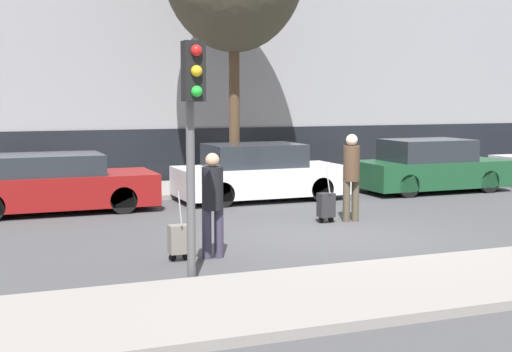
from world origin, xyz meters
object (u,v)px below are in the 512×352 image
Objects in this scene: parked_car_0 at (52,184)px; parked_car_2 at (430,167)px; pedestrian_right at (351,172)px; trolley_left at (179,239)px; trolley_right at (326,205)px; parked_car_1 at (259,174)px; traffic_light at (192,111)px; pedestrian_left at (213,199)px.

parked_car_0 is 1.09× the size of parked_car_2.
pedestrian_right is (5.60, -3.49, 0.41)m from parked_car_0.
trolley_left is at bearing -148.64° from pedestrian_right.
trolley_right is (-0.55, 0.04, -0.67)m from pedestrian_right.
parked_car_0 is 1.06× the size of parked_car_1.
trolley_left is at bearing -149.41° from trolley_right.
trolley_left is 0.96× the size of trolley_right.
pedestrian_right is at bearing -31.97° from parked_car_0.
traffic_light reaches higher than parked_car_2.
trolley_left is 4.80m from pedestrian_right.
parked_car_2 is at bearing -1.04° from parked_car_0.
parked_car_1 reaches higher than parked_car_0.
pedestrian_left is 4.28m from pedestrian_right.
pedestrian_left is 0.51× the size of traffic_light.
parked_car_2 is (4.91, -0.23, 0.01)m from parked_car_1.
pedestrian_left is at bearing -145.03° from trolley_right.
parked_car_0 is at bearing 145.65° from trolley_right.
parked_car_2 reaches higher than trolley_left.
parked_car_1 is 6.73m from trolley_left.
pedestrian_right is 0.87m from trolley_right.
parked_car_1 is 1.02× the size of parked_car_2.
trolley_right is at bearing 36.61° from pedestrian_left.
parked_car_1 is at bearing 0.54° from parked_car_0.
traffic_light is at bearing -141.82° from parked_car_2.
pedestrian_left is at bearing -118.18° from parked_car_1.
traffic_light is (-8.69, -6.83, 1.71)m from parked_car_2.
pedestrian_right is at bearing 38.55° from traffic_light.
parked_car_2 is at bearing 34.15° from trolley_right.
parked_car_2 is 2.26× the size of pedestrian_right.
parked_car_2 is (9.87, -0.18, 0.04)m from parked_car_0.
pedestrian_left is 3.88m from trolley_right.
trolley_left is at bearing -76.47° from parked_car_0.
trolley_left is at bearing -122.37° from parked_car_1.
trolley_right is (5.05, -3.45, -0.26)m from parked_car_0.
parked_car_0 is at bearing 110.28° from pedestrian_left.
traffic_light reaches higher than trolley_right.
parked_car_1 is 2.31× the size of pedestrian_right.
traffic_light is (-4.41, -3.51, 1.34)m from pedestrian_right.
traffic_light is (-0.72, -1.36, 1.41)m from pedestrian_left.
parked_car_1 is at bearing 177.37° from parked_car_2.
parked_car_0 is 7.32m from traffic_light.
parked_car_1 is 1.26× the size of traffic_light.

